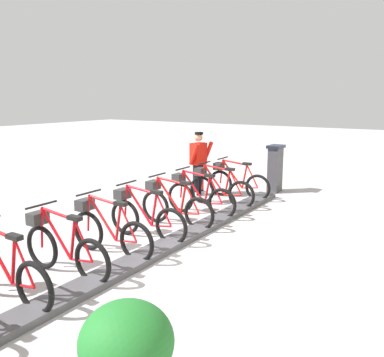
# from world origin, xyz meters

# --- Properties ---
(ground_plane) EXTENTS (60.00, 60.00, 0.00)m
(ground_plane) POSITION_xyz_m (0.00, 0.00, 0.00)
(ground_plane) COLOR #ABA6AA
(dock_rail_base) EXTENTS (0.44, 9.11, 0.10)m
(dock_rail_base) POSITION_xyz_m (0.00, 0.00, 0.05)
(dock_rail_base) COLOR #47474C
(dock_rail_base) RESTS_ON ground
(payment_kiosk) EXTENTS (0.36, 0.52, 1.28)m
(payment_kiosk) POSITION_xyz_m (0.05, -5.15, 0.67)
(payment_kiosk) COLOR #38383D
(payment_kiosk) RESTS_ON ground
(bike_docked_0) EXTENTS (1.72, 0.54, 1.02)m
(bike_docked_0) POSITION_xyz_m (0.62, -3.96, 0.43)
(bike_docked_0) COLOR black
(bike_docked_0) RESTS_ON ground
(bike_docked_1) EXTENTS (1.72, 0.54, 1.02)m
(bike_docked_1) POSITION_xyz_m (0.62, -3.03, 0.43)
(bike_docked_1) COLOR black
(bike_docked_1) RESTS_ON ground
(bike_docked_2) EXTENTS (1.72, 0.54, 1.02)m
(bike_docked_2) POSITION_xyz_m (0.62, -2.11, 0.43)
(bike_docked_2) COLOR black
(bike_docked_2) RESTS_ON ground
(bike_docked_3) EXTENTS (1.72, 0.54, 1.02)m
(bike_docked_3) POSITION_xyz_m (0.62, -1.18, 0.43)
(bike_docked_3) COLOR black
(bike_docked_3) RESTS_ON ground
(bike_docked_4) EXTENTS (1.72, 0.54, 1.02)m
(bike_docked_4) POSITION_xyz_m (0.62, -0.26, 0.43)
(bike_docked_4) COLOR black
(bike_docked_4) RESTS_ON ground
(bike_docked_5) EXTENTS (1.72, 0.54, 1.02)m
(bike_docked_5) POSITION_xyz_m (0.62, 0.66, 0.43)
(bike_docked_5) COLOR black
(bike_docked_5) RESTS_ON ground
(bike_docked_6) EXTENTS (1.72, 0.54, 1.02)m
(bike_docked_6) POSITION_xyz_m (0.62, 1.59, 0.43)
(bike_docked_6) COLOR black
(bike_docked_6) RESTS_ON ground
(bike_docked_7) EXTENTS (1.72, 0.54, 1.02)m
(bike_docked_7) POSITION_xyz_m (0.62, 2.51, 0.43)
(bike_docked_7) COLOR black
(bike_docked_7) RESTS_ON ground
(worker_near_rack) EXTENTS (0.54, 0.67, 1.66)m
(worker_near_rack) POSITION_xyz_m (1.60, -3.70, 0.91)
(worker_near_rack) COLOR white
(worker_near_rack) RESTS_ON ground
(planter_bush) EXTENTS (0.76, 0.76, 0.97)m
(planter_bush) POSITION_xyz_m (-1.95, 3.10, 0.54)
(planter_bush) COLOR #59544C
(planter_bush) RESTS_ON ground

